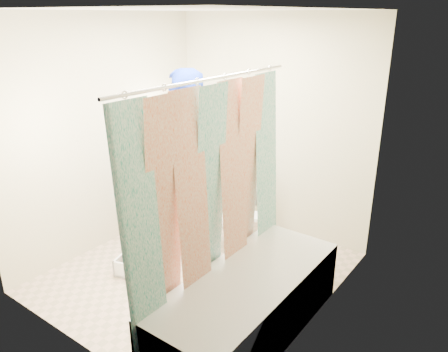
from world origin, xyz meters
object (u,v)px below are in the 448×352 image
Objects in this scene: plumber at (183,162)px; bathtub at (247,303)px; cleaning_caddy at (132,267)px; toilet at (240,215)px.

bathtub is at bearing 35.68° from plumber.
plumber reaches higher than cleaning_caddy.
bathtub is at bearing -75.68° from toilet.
toilet is 2.16× the size of cleaning_caddy.
cleaning_caddy is (-1.34, 0.03, -0.19)m from bathtub.
bathtub is 1.68m from plumber.
toilet is 0.83m from plumber.
toilet is 0.38× the size of plumber.
cleaning_caddy is (-0.52, -1.08, -0.28)m from toilet.
plumber is (-1.32, 0.78, 0.67)m from bathtub.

